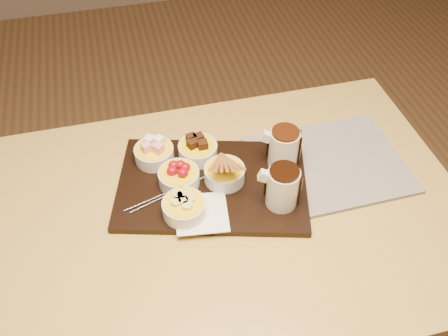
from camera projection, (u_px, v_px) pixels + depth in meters
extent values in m
cube|color=#B59743|center=(218.00, 217.00, 1.20)|extent=(1.20, 0.80, 0.04)
cylinder|color=#B59743|center=(31.00, 241.00, 1.60)|extent=(0.06, 0.06, 0.71)
cylinder|color=#B59743|center=(342.00, 181.00, 1.79)|extent=(0.06, 0.06, 0.71)
cube|color=black|center=(212.00, 184.00, 1.23)|extent=(0.52, 0.41, 0.02)
cube|color=white|center=(202.00, 213.00, 1.15)|extent=(0.13, 0.13, 0.00)
cylinder|color=beige|center=(154.00, 154.00, 1.26)|extent=(0.10, 0.10, 0.04)
cylinder|color=beige|center=(198.00, 151.00, 1.27)|extent=(0.10, 0.10, 0.04)
cylinder|color=beige|center=(179.00, 178.00, 1.21)|extent=(0.10, 0.10, 0.04)
cylinder|color=beige|center=(224.00, 174.00, 1.22)|extent=(0.10, 0.10, 0.04)
cylinder|color=beige|center=(184.00, 208.00, 1.14)|extent=(0.10, 0.10, 0.04)
cylinder|color=silver|center=(283.00, 188.00, 1.14)|extent=(0.09, 0.09, 0.10)
cylinder|color=silver|center=(284.00, 149.00, 1.23)|extent=(0.09, 0.09, 0.10)
cube|color=beige|center=(329.00, 164.00, 1.28)|extent=(0.38, 0.31, 0.01)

